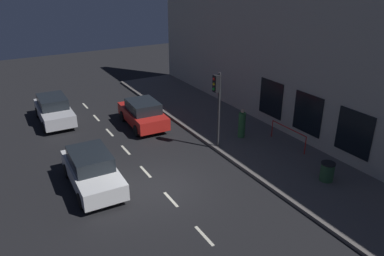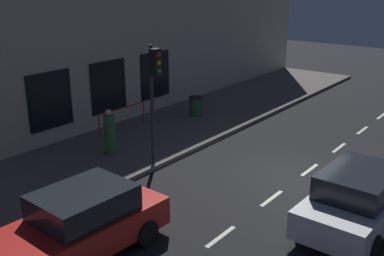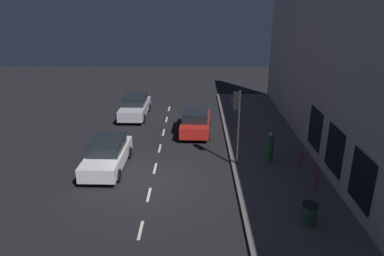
# 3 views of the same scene
# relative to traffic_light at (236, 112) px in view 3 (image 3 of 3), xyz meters

# --- Properties ---
(ground_plane) EXTENTS (60.00, 60.00, 0.00)m
(ground_plane) POSITION_rel_traffic_light_xyz_m (-4.13, -1.96, -2.98)
(ground_plane) COLOR black
(sidewalk) EXTENTS (4.50, 32.00, 0.15)m
(sidewalk) POSITION_rel_traffic_light_xyz_m (2.12, -1.96, -2.90)
(sidewalk) COLOR #5B5654
(sidewalk) RESTS_ON ground
(building_facade) EXTENTS (0.65, 32.00, 8.87)m
(building_facade) POSITION_rel_traffic_light_xyz_m (4.66, -1.96, 1.45)
(building_facade) COLOR beige
(building_facade) RESTS_ON ground
(lane_centre_line) EXTENTS (0.12, 27.20, 0.01)m
(lane_centre_line) POSITION_rel_traffic_light_xyz_m (-4.13, -2.96, -2.97)
(lane_centre_line) COLOR beige
(lane_centre_line) RESTS_ON ground
(traffic_light) EXTENTS (0.46, 0.32, 3.93)m
(traffic_light) POSITION_rel_traffic_light_xyz_m (0.00, 0.00, 0.00)
(traffic_light) COLOR #2D2D30
(traffic_light) RESTS_ON sidewalk
(parked_car_0) EXTENTS (1.90, 4.36, 1.58)m
(parked_car_0) POSITION_rel_traffic_light_xyz_m (-6.49, 8.10, -2.19)
(parked_car_0) COLOR #B7B7BC
(parked_car_0) RESTS_ON ground
(parked_car_1) EXTENTS (2.03, 4.15, 1.58)m
(parked_car_1) POSITION_rel_traffic_light_xyz_m (-2.04, 4.80, -2.19)
(parked_car_1) COLOR red
(parked_car_1) RESTS_ON ground
(parked_car_2) EXTENTS (1.95, 4.35, 1.58)m
(parked_car_2) POSITION_rel_traffic_light_xyz_m (-6.57, -0.34, -2.19)
(parked_car_2) COLOR silver
(parked_car_2) RESTS_ON ground
(pedestrian_0) EXTENTS (0.51, 0.51, 1.62)m
(pedestrian_0) POSITION_rel_traffic_light_xyz_m (1.88, 0.31, -2.09)
(pedestrian_0) COLOR #336B38
(pedestrian_0) RESTS_ON sidewalk
(trash_bin) EXTENTS (0.61, 0.61, 0.86)m
(trash_bin) POSITION_rel_traffic_light_xyz_m (2.35, -5.23, -2.40)
(trash_bin) COLOR #2D5633
(trash_bin) RESTS_ON sidewalk
(red_railing) EXTENTS (0.05, 2.50, 0.97)m
(red_railing) POSITION_rel_traffic_light_xyz_m (3.36, -1.72, -2.08)
(red_railing) COLOR red
(red_railing) RESTS_ON sidewalk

